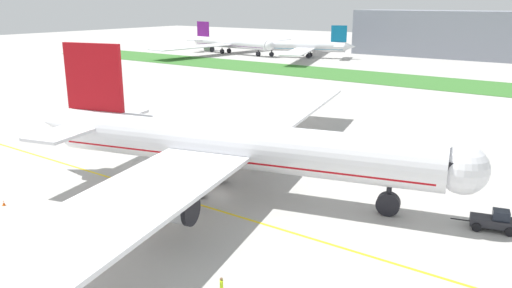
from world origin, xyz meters
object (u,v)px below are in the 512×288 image
object	(u,v)px
ground_crew_marshaller_front	(7,242)
parked_airliner_far_centre	(304,47)
service_truck_fuel_bowser	(301,98)
airliner_foreground	(229,146)
pushback_tug	(494,221)
traffic_cone_port_wing	(4,203)
parked_airliner_far_left	(229,43)
ground_crew_wingwalker_port	(221,286)

from	to	relation	value
ground_crew_marshaller_front	parked_airliner_far_centre	world-z (taller)	parked_airliner_far_centre
ground_crew_marshaller_front	service_truck_fuel_bowser	world-z (taller)	service_truck_fuel_bowser
parked_airliner_far_centre	service_truck_fuel_bowser	bearing A→B (deg)	-59.67
airliner_foreground	parked_airliner_far_centre	bearing A→B (deg)	117.39
pushback_tug	service_truck_fuel_bowser	xyz separation A→B (m)	(-47.75, 42.64, 0.48)
traffic_cone_port_wing	parked_airliner_far_centre	size ratio (longest dim) A/B	0.01
traffic_cone_port_wing	parked_airliner_far_left	size ratio (longest dim) A/B	0.01
pushback_tug	service_truck_fuel_bowser	size ratio (longest dim) A/B	0.94
service_truck_fuel_bowser	parked_airliner_far_centre	bearing A→B (deg)	120.33
ground_crew_marshaller_front	airliner_foreground	bearing A→B (deg)	73.69
pushback_tug	ground_crew_wingwalker_port	world-z (taller)	pushback_tug
ground_crew_marshaller_front	traffic_cone_port_wing	bearing A→B (deg)	153.01
ground_crew_marshaller_front	traffic_cone_port_wing	size ratio (longest dim) A/B	2.89
airliner_foreground	pushback_tug	bearing A→B (deg)	14.67
pushback_tug	service_truck_fuel_bowser	bearing A→B (deg)	138.24
traffic_cone_port_wing	pushback_tug	bearing A→B (deg)	28.94
ground_crew_wingwalker_port	service_truck_fuel_bowser	bearing A→B (deg)	116.50
ground_crew_wingwalker_port	parked_airliner_far_left	size ratio (longest dim) A/B	0.02
pushback_tug	airliner_foreground	bearing A→B (deg)	-165.33
ground_crew_marshaller_front	service_truck_fuel_bowser	bearing A→B (deg)	100.41
traffic_cone_port_wing	parked_airliner_far_centre	distance (m)	158.94
pushback_tug	parked_airliner_far_left	bearing A→B (deg)	137.24
service_truck_fuel_bowser	airliner_foreground	bearing A→B (deg)	-67.87
parked_airliner_far_left	parked_airliner_far_centre	size ratio (longest dim) A/B	1.23
traffic_cone_port_wing	airliner_foreground	bearing A→B (deg)	45.14
ground_crew_wingwalker_port	service_truck_fuel_bowser	distance (m)	75.48
airliner_foreground	parked_airliner_far_centre	world-z (taller)	airliner_foreground
ground_crew_marshaller_front	parked_airliner_far_left	distance (m)	178.37
pushback_tug	parked_airliner_far_left	distance (m)	176.87
service_truck_fuel_bowser	parked_airliner_far_left	distance (m)	112.88
ground_crew_wingwalker_port	parked_airliner_far_left	distance (m)	185.55
ground_crew_marshaller_front	parked_airliner_far_left	xyz separation A→B (m)	(-95.53, 150.59, 3.38)
airliner_foreground	ground_crew_marshaller_front	xyz separation A→B (m)	(-6.83, -23.33, -4.69)
airliner_foreground	parked_airliner_far_centre	distance (m)	149.43
ground_crew_wingwalker_port	service_truck_fuel_bowser	world-z (taller)	service_truck_fuel_bowser
traffic_cone_port_wing	parked_airliner_far_left	world-z (taller)	parked_airliner_far_left
service_truck_fuel_bowser	parked_airliner_far_left	xyz separation A→B (m)	(-82.09, 77.42, 2.94)
parked_airliner_far_centre	ground_crew_marshaller_front	bearing A→B (deg)	-68.36
traffic_cone_port_wing	parked_airliner_far_left	bearing A→B (deg)	120.27
ground_crew_marshaller_front	service_truck_fuel_bowser	distance (m)	74.40
airliner_foreground	ground_crew_marshaller_front	world-z (taller)	airliner_foreground
pushback_tug	traffic_cone_port_wing	bearing A→B (deg)	-151.06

